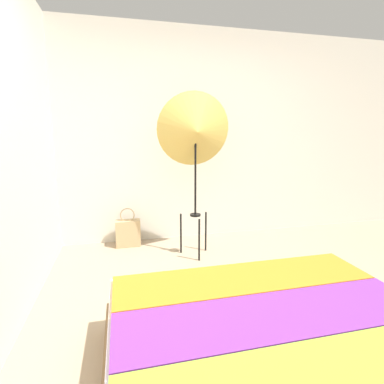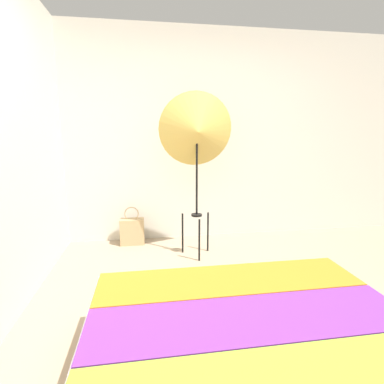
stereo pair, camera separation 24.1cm
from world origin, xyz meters
TOP-DOWN VIEW (x-y plane):
  - ground_plane at (0.00, 0.00)m, footprint 14.00×14.00m
  - wall_back at (0.00, 2.03)m, footprint 8.00×0.05m
  - wall_side_left at (-1.56, 1.00)m, footprint 0.05×8.00m
  - bed at (-0.07, -0.66)m, footprint 1.76×1.82m
  - photo_umbrella at (-0.03, 1.38)m, footprint 0.79×0.34m
  - tote_bag at (-0.76, 1.82)m, footprint 0.29×0.13m

SIDE VIEW (x-z plane):
  - ground_plane at x=0.00m, z-range 0.00..0.00m
  - tote_bag at x=-0.76m, z-range -0.07..0.40m
  - bed at x=-0.07m, z-range -0.01..0.42m
  - wall_back at x=0.00m, z-range 0.00..2.60m
  - wall_side_left at x=-1.56m, z-range 0.00..2.60m
  - photo_umbrella at x=-0.03m, z-range 0.47..2.25m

